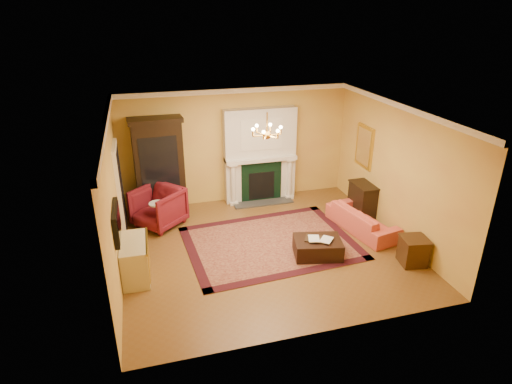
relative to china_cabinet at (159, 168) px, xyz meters
name	(u,v)px	position (x,y,z in m)	size (l,w,h in m)	color
floor	(266,249)	(2.02, -2.49, -1.18)	(6.00, 5.50, 0.02)	brown
ceiling	(267,112)	(2.02, -2.49, 1.84)	(6.00, 5.50, 0.02)	white
wall_back	(236,146)	(2.02, 0.27, 0.33)	(6.00, 0.02, 3.00)	#DABE4E
wall_front	(320,254)	(2.02, -5.25, 0.33)	(6.00, 0.02, 3.00)	#DABE4E
wall_left	(113,201)	(-0.99, -2.49, 0.33)	(0.02, 5.50, 3.00)	#DABE4E
wall_right	(396,171)	(5.03, -2.49, 0.33)	(0.02, 5.50, 3.00)	#DABE4E
fireplace	(260,157)	(2.62, 0.08, 0.02)	(1.90, 0.70, 2.50)	silver
crown_molding	(254,105)	(2.02, -1.53, 1.77)	(6.00, 5.50, 0.12)	white
doorway	(120,189)	(-0.94, -0.79, -0.13)	(0.08, 1.05, 2.10)	white
tv_panel	(117,222)	(-0.93, -3.09, 0.18)	(0.09, 0.95, 0.58)	black
gilt_mirror	(364,146)	(4.98, -1.09, 0.48)	(0.06, 0.76, 1.05)	gold
chandelier	(267,132)	(2.02, -2.49, 1.44)	(0.63, 0.55, 0.53)	#BC8933
oriental_rug	(270,243)	(2.18, -2.30, -1.16)	(3.65, 2.74, 0.01)	#440F0E
china_cabinet	(159,168)	(0.00, 0.00, 0.00)	(1.17, 0.53, 2.34)	black
wingback_armchair	(158,206)	(-0.14, -0.77, -0.65)	(1.01, 0.94, 1.04)	maroon
pedestal_table	(158,214)	(-0.16, -0.97, -0.77)	(0.38, 0.38, 0.68)	black
commode	(135,260)	(-0.71, -2.84, -0.78)	(0.49, 1.04, 0.78)	#BAB288
coral_sofa	(362,216)	(4.43, -2.29, -0.80)	(1.89, 0.55, 0.74)	#D25742
end_table	(413,252)	(4.74, -3.86, -0.89)	(0.48, 0.48, 0.56)	#381F0F
console_table	(362,201)	(4.80, -1.59, -0.76)	(0.42, 0.74, 0.82)	black
leather_ottoman	(318,247)	(2.99, -3.06, -0.97)	(0.98, 0.71, 0.36)	black
ottoman_tray	(315,239)	(2.93, -3.03, -0.78)	(0.41, 0.32, 0.03)	black
book_a	(309,233)	(2.78, -3.03, -0.61)	(0.22, 0.03, 0.30)	gray
book_b	(322,233)	(3.04, -3.09, -0.61)	(0.23, 0.02, 0.31)	gray
topiary_left	(233,150)	(1.89, 0.04, 0.31)	(0.17, 0.17, 0.45)	tan
topiary_right	(286,145)	(3.31, 0.04, 0.31)	(0.17, 0.17, 0.45)	tan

